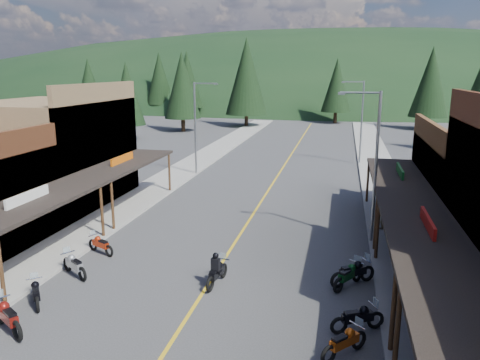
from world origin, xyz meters
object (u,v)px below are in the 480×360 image
Objects in this scene: streetlight_3 at (360,118)px; rider_on_bike at (217,271)px; bike_west_8 at (74,264)px; pine_2 at (246,76)px; pine_4 at (431,82)px; pine_7 at (159,79)px; streetlight_1 at (197,124)px; bike_east_7 at (358,317)px; pedestrian_east_a at (426,299)px; bike_west_6 at (7,315)px; pedestrian_east_b at (383,213)px; pine_0 at (89,84)px; pine_1 at (187,79)px; pine_3 at (337,85)px; bike_west_7 at (36,292)px; streetlight_2 at (373,161)px; bike_east_8 at (348,274)px; bike_east_6 at (344,341)px; shop_west_3 at (53,153)px; pine_10 at (182,85)px; pine_8 at (127,94)px; bike_east_9 at (353,271)px; bike_west_9 at (101,244)px.

streetlight_3 reaches higher than rider_on_bike.
pine_2 is at bearing 36.90° from bike_west_8.
pine_7 is at bearing 162.26° from pine_4.
streetlight_1 is 26.84m from bike_east_7.
bike_west_6 is at bearing -99.06° from pedestrian_east_a.
pedestrian_east_a reaches higher than pedestrian_east_b.
pine_0 is 79.11m from pedestrian_east_a.
pine_1 is at bearing -178.01° from pedestrian_east_a.
pine_3 is 66.62m from pedestrian_east_a.
streetlight_2 is at bearing -1.75° from bike_west_7.
pine_7 is at bearing 149.23° from bike_east_8.
pine_4 reaches higher than bike_east_6.
shop_west_3 is 21.78m from bike_east_8.
bike_west_6 is 19.46m from pedestrian_east_b.
bike_east_6 is 5.09m from bike_east_8.
pine_2 reaches higher than streetlight_1.
bike_east_6 is at bearing -64.39° from pine_7.
bike_east_8 reaches higher than bike_west_7.
pine_10 reaches higher than bike_west_6.
bike_west_6 reaches higher than bike_west_7.
pedestrian_east_b is (0.87, -19.88, -3.38)m from streetlight_3.
pine_7 is at bearing 178.98° from bike_east_7.
bike_west_7 is (3.89, -59.78, -7.46)m from pine_2.
shop_west_3 is 57.59m from pine_3.
pine_0 is at bearing 79.41° from bike_west_7.
pine_10 is at bearing 177.96° from bike_east_7.
pine_0 reaches higher than pine_8.
bike_east_8 is (29.87, -67.62, -6.64)m from pine_1.
pedestrian_east_a is at bearing 2.88° from bike_east_9.
pine_3 reaches higher than bike_east_7.
shop_west_3 is at bearing -83.78° from pine_10.
bike_west_6 is (18.20, -73.76, -6.59)m from pine_1.
pine_3 reaches higher than rider_on_bike.
pine_7 is 86.56m from pedestrian_east_a.
bike_west_9 is at bearing -161.31° from streetlight_2.
pine_0 is at bearing -171.16° from bike_east_7.
bike_east_6 is 1.05× the size of pedestrian_east_a.
bike_west_8 is 1.10× the size of bike_west_9.
streetlight_2 is 10.07m from rider_on_bike.
pine_1 is at bearing 99.87° from shop_west_3.
shop_west_3 is 1.36× the size of streetlight_3.
pine_10 is at bearing -175.03° from pedestrian_east_a.
bike_west_8 is 12.26m from bike_east_9.
pine_1 is 68.09m from pedestrian_east_b.
pine_0 is 0.95× the size of pine_10.
pine_2 reaches higher than shop_west_3.
pine_2 is (30.00, -4.00, 1.51)m from pine_0.
pine_2 is at bearing -89.26° from pedestrian_east_b.
pine_2 is at bearing 108.73° from streetlight_2.
pine_4 is 6.32× the size of bike_east_6.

